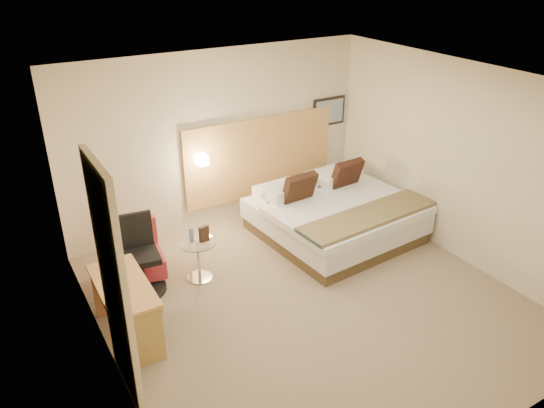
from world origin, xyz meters
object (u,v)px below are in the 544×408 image
lounge_chair (135,257)px  desk (126,295)px  side_table (199,258)px  desk_chair (140,261)px  bed (334,215)px

lounge_chair → desk: 1.26m
side_table → desk_chair: (-0.73, 0.14, 0.11)m
desk_chair → desk: bearing=-116.2°
side_table → desk: desk is taller
desk_chair → side_table: bearing=-10.7°
desk_chair → bed: bearing=-1.8°
desk → desk_chair: 0.92m
lounge_chair → bed: bearing=-8.4°
desk → desk_chair: size_ratio=1.14×
side_table → desk_chair: 0.75m
bed → side_table: 2.23m
bed → desk_chair: bearing=178.2°
desk → side_table: bearing=30.9°
lounge_chair → desk_chair: size_ratio=0.77×
lounge_chair → side_table: 0.86m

